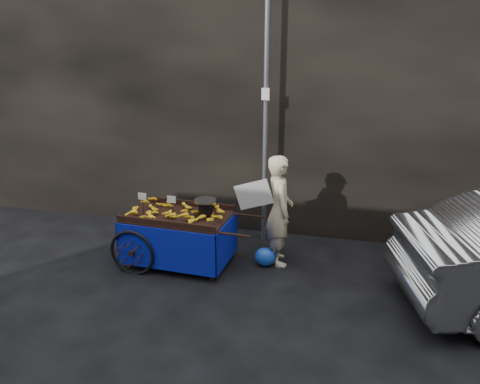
# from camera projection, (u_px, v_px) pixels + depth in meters

# --- Properties ---
(ground) EXTENTS (80.00, 80.00, 0.00)m
(ground) POSITION_uv_depth(u_px,v_px,m) (226.00, 272.00, 6.73)
(ground) COLOR black
(ground) RESTS_ON ground
(building_wall) EXTENTS (13.50, 2.00, 5.00)m
(building_wall) POSITION_uv_depth(u_px,v_px,m) (285.00, 80.00, 8.25)
(building_wall) COLOR black
(building_wall) RESTS_ON ground
(street_pole) EXTENTS (0.12, 0.10, 4.00)m
(street_pole) POSITION_uv_depth(u_px,v_px,m) (266.00, 120.00, 7.23)
(street_pole) COLOR slate
(street_pole) RESTS_ON ground
(banana_cart) EXTENTS (2.09, 1.08, 1.11)m
(banana_cart) POSITION_uv_depth(u_px,v_px,m) (175.00, 220.00, 6.80)
(banana_cart) COLOR black
(banana_cart) RESTS_ON ground
(vendor) EXTENTS (0.92, 0.70, 1.64)m
(vendor) POSITION_uv_depth(u_px,v_px,m) (279.00, 210.00, 6.79)
(vendor) COLOR beige
(vendor) RESTS_ON ground
(plastic_bag) EXTENTS (0.31, 0.25, 0.28)m
(plastic_bag) POSITION_uv_depth(u_px,v_px,m) (265.00, 257.00, 6.88)
(plastic_bag) COLOR #184AB6
(plastic_bag) RESTS_ON ground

